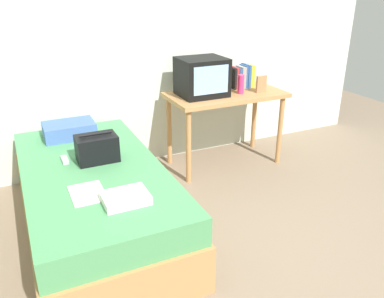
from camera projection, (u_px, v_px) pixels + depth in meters
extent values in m
plane|color=#84705B|center=(256.00, 265.00, 2.71)|extent=(8.00, 8.00, 0.00)
cube|color=silver|center=(150.00, 35.00, 3.86)|extent=(5.20, 0.10, 2.60)
cube|color=#B27F4C|center=(97.00, 210.00, 3.04)|extent=(1.00, 2.00, 0.34)
cube|color=#4C935B|center=(93.00, 179.00, 2.93)|extent=(0.97, 1.94, 0.20)
cube|color=#B27F4C|center=(226.00, 95.00, 3.94)|extent=(1.16, 0.60, 0.04)
cylinder|color=#B27F4C|center=(189.00, 147.00, 3.68)|extent=(0.05, 0.05, 0.72)
cylinder|color=#B27F4C|center=(280.00, 131.00, 4.09)|extent=(0.05, 0.05, 0.72)
cylinder|color=#B27F4C|center=(169.00, 131.00, 4.08)|extent=(0.05, 0.05, 0.72)
cylinder|color=#B27F4C|center=(254.00, 117.00, 4.49)|extent=(0.05, 0.05, 0.72)
cube|color=black|center=(202.00, 77.00, 3.78)|extent=(0.44, 0.38, 0.36)
cube|color=#8CB2E0|center=(211.00, 80.00, 3.62)|extent=(0.35, 0.01, 0.26)
cylinder|color=#E53372|center=(241.00, 84.00, 3.87)|extent=(0.06, 0.06, 0.19)
cube|color=black|center=(232.00, 78.00, 4.05)|extent=(0.02, 0.15, 0.21)
cube|color=#B72D33|center=(235.00, 78.00, 4.06)|extent=(0.03, 0.13, 0.22)
cube|color=#2D5699|center=(237.00, 78.00, 4.08)|extent=(0.03, 0.14, 0.21)
cube|color=gray|center=(241.00, 77.00, 4.09)|extent=(0.04, 0.15, 0.22)
cube|color=#2D5699|center=(244.00, 76.00, 4.10)|extent=(0.02, 0.15, 0.23)
cube|color=#2D5699|center=(246.00, 76.00, 4.11)|extent=(0.03, 0.16, 0.24)
cube|color=gold|center=(249.00, 76.00, 4.13)|extent=(0.04, 0.16, 0.23)
cube|color=#9E754C|center=(261.00, 84.00, 3.92)|extent=(0.11, 0.02, 0.17)
cube|color=#4766AD|center=(69.00, 130.00, 3.44)|extent=(0.43, 0.29, 0.13)
cube|color=black|center=(97.00, 148.00, 2.97)|extent=(0.30, 0.20, 0.20)
cylinder|color=black|center=(95.00, 134.00, 2.92)|extent=(0.24, 0.02, 0.02)
cube|color=white|center=(88.00, 193.00, 2.54)|extent=(0.21, 0.29, 0.01)
cube|color=black|center=(127.00, 195.00, 2.50)|extent=(0.04, 0.16, 0.02)
cube|color=#B7B7BC|center=(65.00, 160.00, 2.99)|extent=(0.04, 0.14, 0.02)
cube|color=white|center=(126.00, 198.00, 2.44)|extent=(0.28, 0.22, 0.05)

